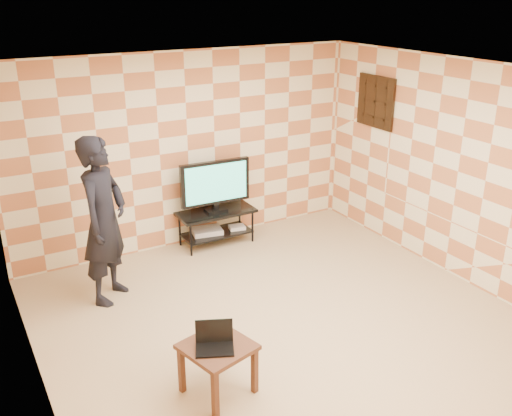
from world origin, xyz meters
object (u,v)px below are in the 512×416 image
(tv_stand, at_px, (216,220))
(side_table, at_px, (218,353))
(tv, at_px, (215,184))
(person, at_px, (104,221))

(tv_stand, distance_m, side_table, 3.22)
(tv, relative_size, side_table, 1.48)
(tv_stand, bearing_deg, side_table, -115.60)
(tv_stand, xyz_separation_m, person, (-1.75, -0.74, 0.62))
(tv_stand, xyz_separation_m, side_table, (-1.39, -2.91, 0.04))
(tv, xyz_separation_m, side_table, (-1.39, -2.90, -0.50))
(tv, distance_m, side_table, 3.26)
(tv_stand, relative_size, tv, 1.08)
(tv_stand, relative_size, side_table, 1.60)
(tv, bearing_deg, tv_stand, 92.84)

